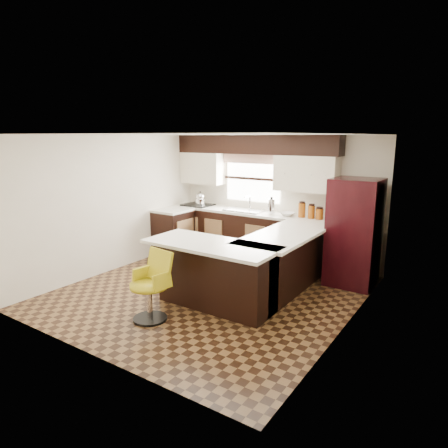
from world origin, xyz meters
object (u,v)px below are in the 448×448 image
Objects in this scene: peninsula_long at (281,264)px; bar_chair at (149,287)px; refrigerator at (354,232)px; peninsula_return at (217,276)px.

peninsula_long is 2.12× the size of bar_chair.
refrigerator is at bearing 50.27° from peninsula_long.
peninsula_return is at bearing -124.40° from refrigerator.
bar_chair is (-0.48, -0.86, 0.01)m from peninsula_return.
peninsula_return is 1.79× the size of bar_chair.
refrigerator reaches higher than bar_chair.
refrigerator is (1.33, 1.95, 0.42)m from peninsula_return.
peninsula_return is 2.40m from refrigerator.
bar_chair is (-1.00, -1.83, 0.01)m from peninsula_long.
peninsula_return is (-0.53, -0.97, 0.00)m from peninsula_long.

